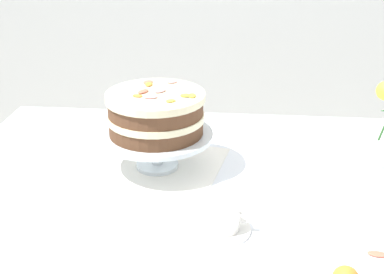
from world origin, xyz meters
TOP-DOWN VIEW (x-y plane):
  - dining_table at (0.00, -0.03)m, footprint 1.40×1.00m
  - linen_napkin at (-0.16, 0.09)m, footprint 0.37×0.37m
  - cake_stand at (-0.16, 0.09)m, footprint 0.29×0.29m
  - layer_cake at (-0.16, 0.09)m, footprint 0.25×0.25m
  - teacup at (0.02, -0.18)m, footprint 0.13×0.12m
  - loose_petal_1 at (0.33, -0.24)m, footprint 0.04×0.02m

SIDE VIEW (x-z plane):
  - dining_table at x=0.00m, z-range 0.28..1.02m
  - linen_napkin at x=-0.16m, z-range 0.74..0.74m
  - loose_petal_1 at x=0.33m, z-range 0.74..0.75m
  - teacup at x=0.02m, z-range 0.74..0.80m
  - cake_stand at x=-0.16m, z-range 0.77..0.87m
  - layer_cake at x=-0.16m, z-range 0.84..0.95m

